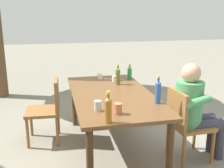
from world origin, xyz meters
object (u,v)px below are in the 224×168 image
Objects in this scene: person_in_white_shirt at (195,107)px; bottle_olive at (118,76)px; dining_table at (112,100)px; cup_white at (100,76)px; bottle_amber at (108,109)px; bottle_green at (130,73)px; chair_near_left at (185,121)px; cup_terracotta at (118,109)px; cup_glass at (115,78)px; bottle_blue at (158,91)px; cup_steel at (98,106)px; table_knife at (113,79)px; chair_far_right at (49,107)px.

person_in_white_shirt is 1.12m from bottle_olive.
person_in_white_shirt is 4.12× the size of bottle_olive.
cup_white is (0.76, 0.02, 0.12)m from dining_table.
bottle_green is at bearing -22.72° from bottle_amber.
chair_near_left is 0.74× the size of person_in_white_shirt.
cup_glass is (1.27, -0.26, -0.01)m from cup_terracotta.
bottle_olive is at bearing -23.29° from dining_table.
bottle_amber is at bearing 165.44° from dining_table.
bottle_olive is at bearing 15.66° from bottle_blue.
table_knife is at bearing -19.61° from cup_steel.
person_in_white_shirt is at bearing -75.02° from cup_terracotta.
table_knife reaches higher than dining_table.
chair_far_right is 1.89m from person_in_white_shirt.
cup_white is at bearing 19.15° from bottle_blue.
chair_near_left and chair_far_right have the same top height.
cup_terracotta is at bearing 106.43° from chair_near_left.
cup_white is (0.34, -0.77, 0.31)m from chair_far_right.
bottle_green is 2.13× the size of cup_steel.
dining_table is 0.94m from bottle_amber.
bottle_amber is (-0.88, 0.23, 0.21)m from dining_table.
person_in_white_shirt is 5.16× the size of bottle_green.
person_in_white_shirt is at bearing -155.42° from bottle_green.
bottle_blue is at bearing -167.77° from table_knife.
bottle_olive reaches higher than table_knife.
dining_table is at bearing 61.19° from chair_near_left.
cup_glass is (0.19, 0.00, -0.08)m from bottle_olive.
chair_far_right is 10.58× the size of cup_glass.
cup_terracotta is 0.51× the size of table_knife.
cup_steel is 1.30m from table_knife.
cup_terracotta reaches higher than cup_glass.
bottle_green reaches higher than chair_near_left.
bottle_amber is at bearing 162.65° from bottle_olive.
chair_near_left is 1.19m from bottle_green.
bottle_blue is 0.76m from bottle_amber.
cup_steel is at bearing 97.45° from bottle_blue.
dining_table is at bearing 163.85° from cup_glass.
chair_near_left reaches higher than table_knife.
cup_steel reaches higher than cup_glass.
cup_steel is at bearing 154.06° from dining_table.
bottle_blue is at bearing -57.07° from bottle_amber.
person_in_white_shirt is 1.18m from cup_steel.
bottle_blue is 0.69m from cup_steel.
bottle_blue reaches higher than bottle_olive.
bottle_green is (0.64, -0.41, 0.18)m from dining_table.
bottle_olive is 2.68× the size of cup_steel.
chair_far_right reaches higher than cup_steel.
person_in_white_shirt reaches higher than bottle_green.
bottle_green reaches higher than cup_glass.
bottle_green is at bearing -106.64° from cup_white.
person_in_white_shirt is 1.24m from bottle_amber.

